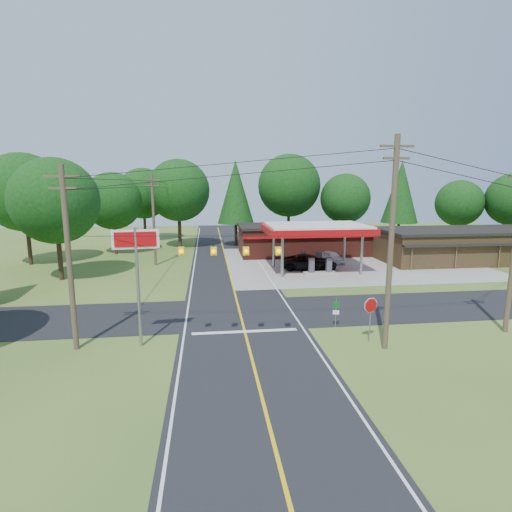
{
  "coord_description": "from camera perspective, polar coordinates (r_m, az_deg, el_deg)",
  "views": [
    {
      "loc": [
        -2.16,
        -26.88,
        9.05
      ],
      "look_at": [
        2.0,
        7.0,
        2.8
      ],
      "focal_mm": 28.0,
      "sensor_mm": 36.0,
      "label": 1
    }
  ],
  "objects": [
    {
      "name": "convenience_store",
      "position": [
        51.82,
        6.65,
        2.39
      ],
      "size": [
        16.4,
        7.55,
        3.8
      ],
      "color": "#5D231A",
      "rests_on": "ground"
    },
    {
      "name": "octagonal_stop_sign",
      "position": [
        23.85,
        16.07,
        -7.25
      ],
      "size": [
        0.89,
        0.28,
        2.66
      ],
      "color": "gray",
      "rests_on": "ground"
    },
    {
      "name": "utility_pole_near_right",
      "position": [
        22.32,
        18.74,
        1.86
      ],
      "size": [
        1.8,
        0.3,
        11.5
      ],
      "color": "#473828",
      "rests_on": "ground"
    },
    {
      "name": "overhead_beacons",
      "position": [
        21.1,
        -3.79,
        2.62
      ],
      "size": [
        17.04,
        2.04,
        1.03
      ],
      "color": "black",
      "rests_on": "ground"
    },
    {
      "name": "ground",
      "position": [
        28.44,
        -2.3,
        -8.19
      ],
      "size": [
        120.0,
        120.0,
        0.0
      ],
      "primitive_type": "plane",
      "color": "#3F6122",
      "rests_on": "ground"
    },
    {
      "name": "big_stop_sign",
      "position": [
        22.57,
        -16.69,
        -0.48
      ],
      "size": [
        2.49,
        0.31,
        6.7
      ],
      "color": "gray",
      "rests_on": "ground"
    },
    {
      "name": "route_sign_post",
      "position": [
        25.91,
        11.35,
        -7.6
      ],
      "size": [
        0.39,
        0.13,
        1.94
      ],
      "color": "gray",
      "rests_on": "ground"
    },
    {
      "name": "treeline_backdrop",
      "position": [
        51.0,
        -3.69,
        8.6
      ],
      "size": [
        70.27,
        51.59,
        13.3
      ],
      "color": "#332316",
      "rests_on": "ground"
    },
    {
      "name": "gas_canopy",
      "position": [
        41.69,
        8.59,
        3.67
      ],
      "size": [
        10.6,
        7.4,
        4.88
      ],
      "color": "gray",
      "rests_on": "ground"
    },
    {
      "name": "sedan_car",
      "position": [
        46.86,
        10.71,
        -0.12
      ],
      "size": [
        5.01,
        5.01,
        1.32
      ],
      "primitive_type": "imported",
      "rotation": [
        0.0,
        0.0,
        0.37
      ],
      "color": "white",
      "rests_on": "ground"
    },
    {
      "name": "utility_pole_near_left",
      "position": [
        23.39,
        -25.17,
        -0.09
      ],
      "size": [
        1.8,
        0.3,
        10.0
      ],
      "color": "#473828",
      "rests_on": "ground"
    },
    {
      "name": "utility_pole_north",
      "position": [
        62.18,
        -11.05,
        6.22
      ],
      "size": [
        0.3,
        0.3,
        9.5
      ],
      "color": "#473828",
      "rests_on": "ground"
    },
    {
      "name": "lane_center_yellow",
      "position": [
        28.43,
        -2.3,
        -8.14
      ],
      "size": [
        0.15,
        110.0,
        0.0
      ],
      "primitive_type": "cube",
      "color": "yellow",
      "rests_on": "main_highway"
    },
    {
      "name": "strip_building",
      "position": [
        52.89,
        27.86,
        1.41
      ],
      "size": [
        20.4,
        8.75,
        3.8
      ],
      "color": "#332515",
      "rests_on": "ground"
    },
    {
      "name": "suv_car",
      "position": [
        42.5,
        7.66,
        -0.92
      ],
      "size": [
        6.86,
        6.86,
        1.59
      ],
      "primitive_type": "imported",
      "rotation": [
        0.0,
        0.0,
        1.34
      ],
      "color": "black",
      "rests_on": "ground"
    },
    {
      "name": "utility_pole_far_left",
      "position": [
        45.42,
        -14.42,
        5.19
      ],
      "size": [
        1.8,
        0.3,
        10.0
      ],
      "color": "#473828",
      "rests_on": "ground"
    },
    {
      "name": "main_highway",
      "position": [
        28.44,
        -2.3,
        -8.17
      ],
      "size": [
        8.0,
        120.0,
        0.02
      ],
      "primitive_type": "cube",
      "color": "black",
      "rests_on": "ground"
    },
    {
      "name": "cross_road",
      "position": [
        28.44,
        -2.3,
        -8.16
      ],
      "size": [
        70.0,
        7.0,
        0.02
      ],
      "primitive_type": "cube",
      "color": "black",
      "rests_on": "ground"
    }
  ]
}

